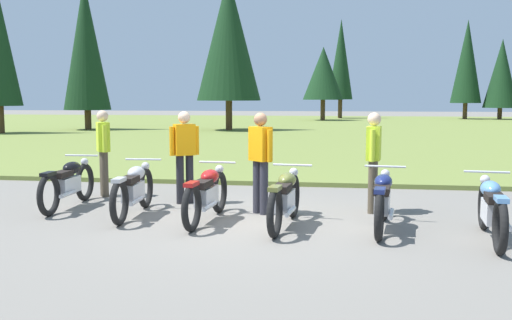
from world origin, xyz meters
TOP-DOWN VIEW (x-y plane):
  - ground_plane at (0.00, 0.00)m, footprint 140.00×140.00m
  - grass_moorland at (0.00, 25.62)m, footprint 80.00×44.00m
  - forest_treeline at (7.19, 29.94)m, footprint 39.69×26.19m
  - motorcycle_black at (-3.31, 0.68)m, footprint 0.62×2.10m
  - motorcycle_silver at (-1.95, 0.20)m, footprint 0.62×2.10m
  - motorcycle_red at (-0.68, -0.04)m, footprint 0.62×2.10m
  - motorcycle_olive at (0.56, -0.25)m, footprint 0.62×2.10m
  - motorcycle_navy at (1.98, -0.23)m, footprint 0.62×2.10m
  - motorcycle_sky_blue at (3.38, -0.68)m, footprint 0.62×2.10m
  - rider_in_hivis_vest at (1.91, 1.04)m, footprint 0.27×0.55m
  - rider_near_row_end at (-3.17, 1.89)m, footprint 0.37×0.49m
  - rider_checking_bike at (-1.42, 1.39)m, footprint 0.48×0.38m
  - rider_with_back_turned at (0.06, 0.67)m, footprint 0.43×0.40m

SIDE VIEW (x-z plane):
  - ground_plane at x=0.00m, z-range 0.00..0.00m
  - grass_moorland at x=0.00m, z-range 0.00..0.10m
  - motorcycle_black at x=-3.31m, z-range 0.00..0.88m
  - motorcycle_silver at x=-1.95m, z-range 0.00..0.88m
  - motorcycle_red at x=-0.68m, z-range 0.00..0.88m
  - motorcycle_olive at x=0.56m, z-range 0.00..0.88m
  - motorcycle_navy at x=1.98m, z-range 0.00..0.88m
  - motorcycle_sky_blue at x=3.38m, z-range 0.00..0.88m
  - rider_in_hivis_vest at x=1.91m, z-range 0.11..1.78m
  - rider_near_row_end at x=-3.17m, z-range 0.11..1.78m
  - rider_checking_bike at x=-1.42m, z-range 0.11..1.78m
  - rider_with_back_turned at x=0.06m, z-range 0.11..1.78m
  - forest_treeline at x=7.19m, z-range 0.28..8.82m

